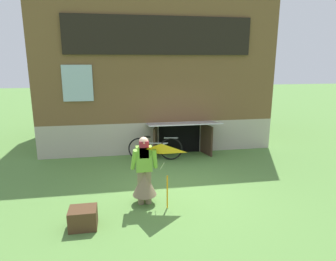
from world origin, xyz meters
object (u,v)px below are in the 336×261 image
object	(u,v)px
bicycle_silver	(155,148)
person	(144,176)
wooden_crate	(83,218)
kite	(161,161)

from	to	relation	value
bicycle_silver	person	bearing A→B (deg)	-92.26
person	wooden_crate	size ratio (longest dim) A/B	2.96
person	kite	bearing A→B (deg)	-55.31
bicycle_silver	kite	bearing A→B (deg)	-85.57
kite	bicycle_silver	distance (m)	3.48
person	wooden_crate	bearing A→B (deg)	-143.15
kite	wooden_crate	world-z (taller)	kite
kite	wooden_crate	bearing A→B (deg)	-171.28
kite	bicycle_silver	bearing A→B (deg)	84.83
wooden_crate	kite	bearing A→B (deg)	8.72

